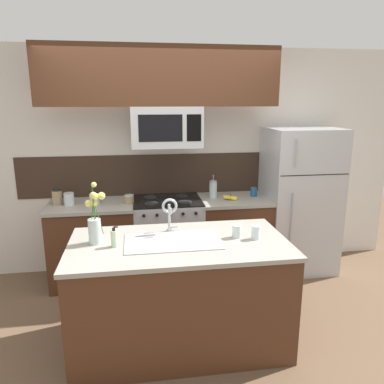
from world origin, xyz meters
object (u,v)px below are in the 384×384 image
object	(u,v)px
storage_jar_tall	(57,197)
drinking_glass	(236,231)
microwave	(166,127)
dish_soap_bottle	(114,238)
storage_jar_medium	(69,199)
flower_vase	(95,224)
refrigerator	(298,200)
sink_faucet	(170,210)
french_press	(213,189)
stove_range	(168,238)
storage_jar_short	(94,198)
spare_glass	(256,232)
banana_bunch	(231,198)
storage_jar_squat	(129,199)
coffee_tin	(254,192)

from	to	relation	value
storage_jar_tall	drinking_glass	size ratio (longest dim) A/B	1.62
microwave	dish_soap_bottle	distance (m)	1.56
storage_jar_medium	flower_vase	size ratio (longest dim) A/B	0.29
refrigerator	sink_faucet	distance (m)	1.96
french_press	drinking_glass	distance (m)	1.29
storage_jar_medium	dish_soap_bottle	world-z (taller)	dish_soap_bottle
stove_range	storage_jar_short	size ratio (longest dim) A/B	6.79
french_press	storage_jar_tall	bearing A→B (deg)	-179.10
microwave	drinking_glass	xyz separation A→B (m)	(0.46, -1.21, -0.77)
flower_vase	sink_faucet	bearing A→B (deg)	13.85
stove_range	dish_soap_bottle	bearing A→B (deg)	-112.20
dish_soap_bottle	spare_glass	xyz separation A→B (m)	(1.13, -0.01, -0.01)
microwave	storage_jar_tall	xyz separation A→B (m)	(-1.19, 0.05, -0.74)
storage_jar_medium	french_press	distance (m)	1.60
dish_soap_bottle	refrigerator	bearing A→B (deg)	31.86
storage_jar_medium	banana_bunch	size ratio (longest dim) A/B	0.73
storage_jar_tall	storage_jar_medium	bearing A→B (deg)	-22.00
storage_jar_tall	french_press	size ratio (longest dim) A/B	0.64
storage_jar_squat	flower_vase	distance (m)	1.18
banana_bunch	french_press	size ratio (longest dim) A/B	0.71
sink_faucet	spare_glass	xyz separation A→B (m)	(0.68, -0.25, -0.14)
french_press	coffee_tin	world-z (taller)	french_press
spare_glass	microwave	bearing A→B (deg)	115.63
stove_range	microwave	bearing A→B (deg)	-89.84
microwave	storage_jar_tall	bearing A→B (deg)	177.41
stove_range	drinking_glass	xyz separation A→B (m)	(0.46, -1.23, 0.50)
french_press	dish_soap_bottle	bearing A→B (deg)	-128.31
microwave	storage_jar_short	size ratio (longest dim) A/B	5.44
french_press	sink_faucet	xyz separation A→B (m)	(-0.61, -1.09, 0.10)
stove_range	coffee_tin	bearing A→B (deg)	2.80
storage_jar_tall	banana_bunch	size ratio (longest dim) A/B	0.91
microwave	storage_jar_medium	distance (m)	1.30
storage_jar_squat	banana_bunch	bearing A→B (deg)	-1.30
storage_jar_medium	storage_jar_squat	size ratio (longest dim) A/B	1.30
sink_faucet	drinking_glass	bearing A→B (deg)	-20.37
stove_range	microwave	distance (m)	1.27
stove_range	storage_jar_short	bearing A→B (deg)	-179.07
banana_bunch	french_press	world-z (taller)	french_press
storage_jar_medium	drinking_glass	world-z (taller)	storage_jar_medium
storage_jar_short	drinking_glass	bearing A→B (deg)	-44.06
sink_faucet	drinking_glass	xyz separation A→B (m)	(0.53, -0.20, -0.14)
coffee_tin	refrigerator	bearing A→B (deg)	-3.14
refrigerator	coffee_tin	distance (m)	0.56
dish_soap_bottle	storage_jar_medium	bearing A→B (deg)	112.98
sink_faucet	spare_glass	bearing A→B (deg)	-20.64
storage_jar_short	flower_vase	bearing A→B (deg)	-84.01
storage_jar_short	storage_jar_squat	world-z (taller)	storage_jar_short
microwave	flower_vase	distance (m)	1.50
drinking_glass	coffee_tin	bearing A→B (deg)	66.34
coffee_tin	sink_faucet	distance (m)	1.54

